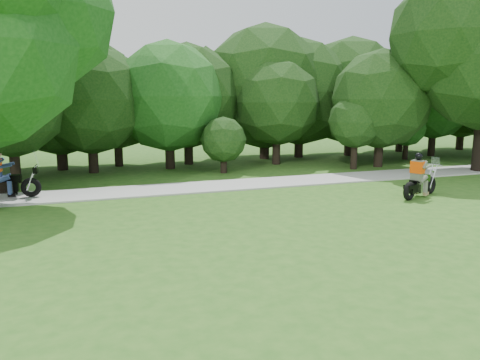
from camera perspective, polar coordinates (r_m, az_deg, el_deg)
ground at (r=12.83m, az=18.79°, el=-6.43°), size 100.00×100.00×0.00m
walkway at (r=19.54m, az=4.24°, el=-0.27°), size 60.00×2.20×0.06m
tree_line at (r=25.54m, az=-0.19°, el=10.29°), size 39.50×12.10×7.67m
chopper_motorcycle at (r=17.74m, az=21.00°, el=-0.11°), size 2.18×1.26×1.62m
touring_motorcycle at (r=18.10m, az=-26.99°, el=-0.11°), size 2.22×0.72×1.69m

